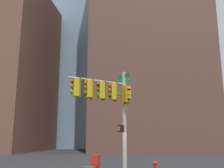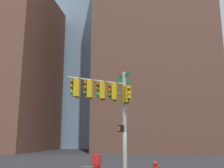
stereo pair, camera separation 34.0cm
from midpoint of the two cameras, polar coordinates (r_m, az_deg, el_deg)
The scene contains 5 objects.
signal_pole_assembly at distance 15.82m, azimuth 0.01°, elevation -3.69°, with size 2.93×3.52×6.35m.
fire_hydrant at distance 15.81m, azimuth 10.16°, elevation -17.78°, with size 0.34×0.26×0.87m.
newspaper_box at distance 18.59m, azimuth -2.95°, elevation -16.88°, with size 0.44×0.56×1.05m, color red.
building_brick_midblock at distance 52.65m, azimuth -22.98°, elevation 2.91°, with size 18.26×17.85×29.50m, color brown.
building_glass_tower at distance 79.60m, azimuth -7.27°, elevation 16.46°, with size 25.94×33.17×79.70m, color #7A99B2.
Camera 2 is at (-16.09, -1.58, 2.14)m, focal length 41.61 mm.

